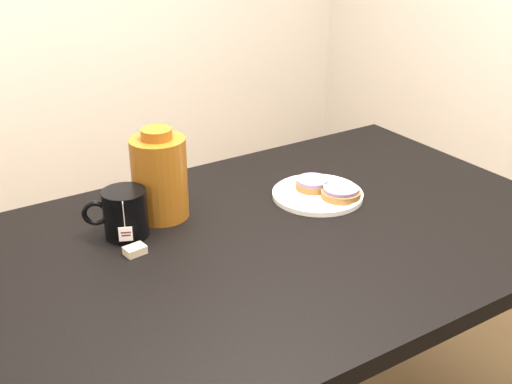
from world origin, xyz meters
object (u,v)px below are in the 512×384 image
(table, at_px, (278,263))
(bagel_back, at_px, (313,184))
(teabag_pouch, at_px, (135,250))
(bagel_package, at_px, (159,177))
(plate, at_px, (318,194))
(bagel_front, at_px, (341,193))
(mug, at_px, (124,213))

(table, height_order, bagel_back, bagel_back)
(teabag_pouch, xyz_separation_m, bagel_package, (0.13, 0.13, 0.09))
(bagel_back, relative_size, bagel_package, 0.47)
(plate, xyz_separation_m, teabag_pouch, (-0.51, -0.01, 0.00))
(table, distance_m, bagel_front, 0.25)
(table, relative_size, mug, 8.93)
(table, xyz_separation_m, bagel_package, (-0.19, 0.22, 0.19))
(table, height_order, teabag_pouch, teabag_pouch)
(table, relative_size, bagel_front, 9.93)
(bagel_back, distance_m, bagel_front, 0.08)
(mug, relative_size, teabag_pouch, 3.48)
(table, xyz_separation_m, mug, (-0.30, 0.18, 0.14))
(mug, bearing_deg, plate, 15.67)
(table, distance_m, teabag_pouch, 0.34)
(plate, xyz_separation_m, bagel_package, (-0.38, 0.12, 0.09))
(plate, height_order, bagel_front, bagel_front)
(bagel_front, bearing_deg, bagel_back, 109.10)
(plate, relative_size, bagel_back, 2.24)
(plate, distance_m, mug, 0.50)
(plate, relative_size, teabag_pouch, 5.17)
(plate, bearing_deg, teabag_pouch, -178.36)
(table, distance_m, mug, 0.38)
(table, bearing_deg, teabag_pouch, 164.59)
(bagel_back, bearing_deg, bagel_package, 166.18)
(bagel_front, xyz_separation_m, teabag_pouch, (-0.54, 0.04, -0.02))
(plate, height_order, mug, mug)
(bagel_back, height_order, bagel_front, same)
(bagel_back, height_order, teabag_pouch, bagel_back)
(bagel_front, bearing_deg, table, -167.81)
(bagel_back, xyz_separation_m, mug, (-0.49, 0.05, 0.03))
(bagel_back, xyz_separation_m, bagel_front, (0.03, -0.08, -0.00))
(bagel_back, distance_m, teabag_pouch, 0.51)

